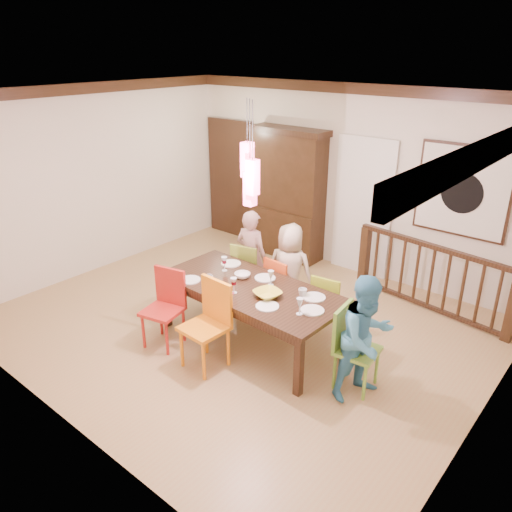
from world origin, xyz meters
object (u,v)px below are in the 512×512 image
Objects in this scene: china_hutch at (288,193)px; person_far_left at (252,257)px; dining_table at (251,292)px; chair_end_right at (358,344)px; person_far_mid at (290,271)px; person_end_right at (366,338)px; chair_far_left at (250,267)px; balustrade at (431,276)px.

person_far_left is (0.65, -1.71, -0.42)m from china_hutch.
chair_end_right reaches higher than dining_table.
chair_end_right is 0.68× the size of person_far_left.
china_hutch reaches higher than dining_table.
dining_table is 1.07m from person_far_left.
china_hutch reaches higher than person_far_mid.
chair_end_right is 0.20m from person_end_right.
dining_table is 1.72× the size of person_far_left.
person_far_mid is (1.30, -1.70, -0.45)m from china_hutch.
dining_table is 1.56m from person_end_right.
dining_table is 0.83m from person_far_mid.
chair_far_left is 0.38× the size of balustrade.
chair_end_right is at bearing 80.94° from person_end_right.
chair_end_right is 2.16m from balustrade.
chair_far_left is 2.44m from person_end_right.
person_end_right is at bearing 135.12° from person_far_mid.
china_hutch is 1.61× the size of person_far_left.
balustrade reaches higher than chair_far_left.
chair_end_right is at bearing -41.96° from china_hutch.
person_far_mid is at bearing 93.83° from dining_table.
person_far_mid is at bearing 82.17° from person_end_right.
dining_table is 1.11m from chair_far_left.
person_end_right is (0.19, -2.22, 0.18)m from balustrade.
dining_table is 1.07× the size of china_hutch.
chair_far_left is 0.66× the size of person_far_left.
person_far_left is at bearing 89.75° from person_end_right.
person_end_right is (1.56, -0.03, 0.01)m from dining_table.
chair_far_left is 0.70m from person_far_mid.
person_far_mid is (-1.40, -1.36, 0.15)m from balustrade.
person_far_mid is at bearing 175.91° from person_far_left.
chair_far_left is at bearing -139.42° from balustrade.
person_far_left is 0.65m from person_far_mid.
person_far_mid is at bearing -128.38° from balustrade.
person_end_right is (0.11, -0.07, 0.15)m from chair_end_right.
chair_far_left is 1.91m from china_hutch.
china_hutch reaches higher than person_far_left.
chair_far_left is 0.41× the size of china_hutch.
person_far_left is at bearing 164.12° from chair_far_left.
chair_end_right is 0.40× the size of balustrade.
person_far_left is 2.40m from person_end_right.
chair_far_left is at bearing -70.18° from china_hutch.
china_hutch is 1.88m from person_far_left.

